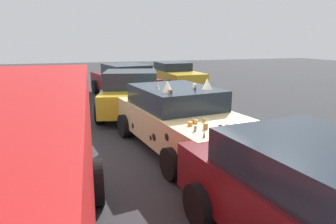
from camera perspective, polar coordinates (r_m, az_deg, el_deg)
The scene contains 6 objects.
ground_plane at distance 7.19m, azimuth 2.30°, elevation -6.82°, with size 60.00×60.00×0.00m, color #2D2D30.
art_car_decorated at distance 7.01m, azimuth 2.14°, elevation -1.12°, with size 4.67×2.52×1.68m.
parked_sedan_near_right at distance 13.60m, azimuth -8.47°, elevation 5.96°, with size 4.80×2.63×1.48m.
parked_sedan_row_back_far at distance 16.39m, azimuth 1.31°, elevation 7.10°, with size 4.50×2.19×1.33m.
parked_sedan_far_left at distance 3.91m, azimuth 27.61°, elevation -15.36°, with size 4.08×2.39×1.40m.
parked_sedan_behind_right at distance 10.35m, azimuth -6.97°, elevation 3.65°, with size 4.38×2.76×1.51m.
Camera 1 is at (-6.33, 2.32, 2.49)m, focal length 31.95 mm.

